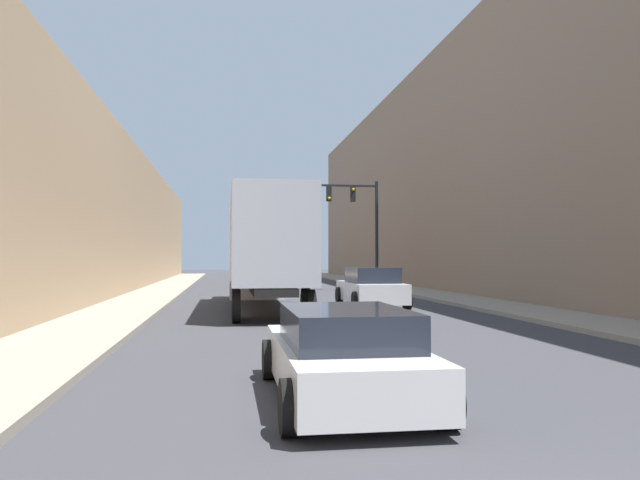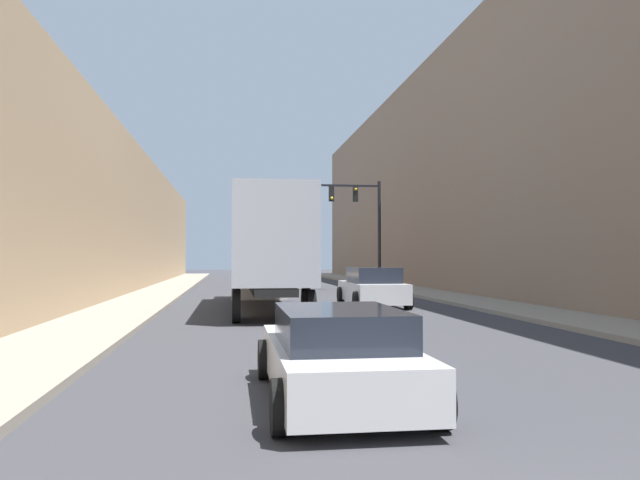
{
  "view_description": "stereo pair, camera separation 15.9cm",
  "coord_description": "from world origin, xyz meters",
  "px_view_note": "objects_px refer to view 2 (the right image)",
  "views": [
    {
      "loc": [
        -3.43,
        -2.46,
        1.98
      ],
      "look_at": [
        -0.6,
        16.35,
        2.52
      ],
      "focal_mm": 35.0,
      "sensor_mm": 36.0,
      "label": 1
    },
    {
      "loc": [
        -3.27,
        -2.48,
        1.98
      ],
      "look_at": [
        -0.6,
        16.35,
        2.52
      ],
      "focal_mm": 35.0,
      "sensor_mm": 36.0,
      "label": 2
    }
  ],
  "objects_px": {
    "sedan_car": "(337,355)",
    "suv_car": "(372,288)",
    "semi_truck": "(265,247)",
    "traffic_signal_gantry": "(354,212)"
  },
  "relations": [
    {
      "from": "sedan_car",
      "to": "suv_car",
      "type": "relative_size",
      "value": 0.95
    },
    {
      "from": "semi_truck",
      "to": "traffic_signal_gantry",
      "type": "height_order",
      "value": "traffic_signal_gantry"
    },
    {
      "from": "semi_truck",
      "to": "sedan_car",
      "type": "height_order",
      "value": "semi_truck"
    },
    {
      "from": "suv_car",
      "to": "traffic_signal_gantry",
      "type": "distance_m",
      "value": 12.73
    },
    {
      "from": "suv_car",
      "to": "semi_truck",
      "type": "bearing_deg",
      "value": -175.03
    },
    {
      "from": "semi_truck",
      "to": "suv_car",
      "type": "relative_size",
      "value": 2.84
    },
    {
      "from": "sedan_car",
      "to": "traffic_signal_gantry",
      "type": "xyz_separation_m",
      "value": [
        5.85,
        28.27,
        4.08
      ]
    },
    {
      "from": "traffic_signal_gantry",
      "to": "semi_truck",
      "type": "bearing_deg",
      "value": -115.97
    },
    {
      "from": "sedan_car",
      "to": "suv_car",
      "type": "height_order",
      "value": "suv_car"
    },
    {
      "from": "suv_car",
      "to": "traffic_signal_gantry",
      "type": "height_order",
      "value": "traffic_signal_gantry"
    }
  ]
}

